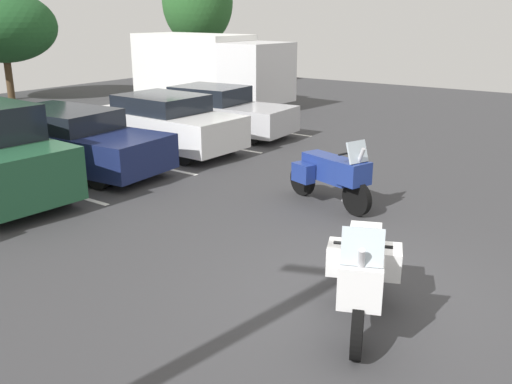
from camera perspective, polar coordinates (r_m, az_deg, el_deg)
The scene contains 9 objects.
ground at distance 7.76m, azimuth 10.34°, elevation -10.36°, with size 44.00×44.00×0.10m, color #38383A.
motorcycle_touring at distance 6.76m, azimuth 10.69°, elevation -7.82°, with size 2.13×1.21×1.46m.
motorcycle_second at distance 10.82m, azimuth 7.67°, elevation 1.90°, with size 1.13×2.08×1.38m.
car_navy at distance 13.97m, azimuth -18.24°, elevation 4.98°, with size 2.18×4.97×1.43m.
car_white at distance 15.39m, azimuth -9.23°, elevation 6.88°, with size 2.03×4.44×1.49m.
car_silver at distance 17.36m, azimuth -3.74°, elevation 8.10°, with size 2.06×4.55×1.44m.
box_truck at distance 23.00m, azimuth -4.80°, elevation 12.44°, with size 2.93×7.00×2.75m.
tree_rear at distance 26.47m, azimuth -24.21°, elevation 14.95°, with size 4.38×4.38×4.46m.
tree_center_left at distance 29.15m, azimuth -5.92°, elevation 18.55°, with size 3.44×3.44×6.21m.
Camera 1 is at (-6.28, -2.79, 3.56)m, focal length 39.65 mm.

